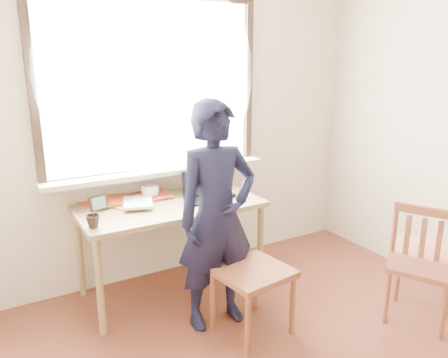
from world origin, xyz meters
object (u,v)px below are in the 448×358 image
side_chair (423,259)px  mug_white (150,192)px  laptop (204,193)px  person (217,217)px  desk (170,213)px  work_chair (253,279)px  mug_dark (93,221)px

side_chair → mug_white: bearing=134.6°
laptop → side_chair: size_ratio=0.40×
person → mug_white: bearing=106.3°
desk → side_chair: bearing=-42.8°
mug_white → person: person is taller
mug_white → work_chair: (0.34, -0.97, -0.40)m
desk → person: person is taller
laptop → person: 0.52m
mug_dark → work_chair: (0.88, -0.57, -0.39)m
desk → work_chair: size_ratio=2.73×
laptop → mug_dark: laptop is taller
work_chair → mug_dark: bearing=147.4°
mug_white → person: 0.76m
laptop → mug_white: size_ratio=2.65×
desk → mug_dark: 0.67m
desk → mug_dark: mug_dark is taller
mug_white → mug_dark: 0.68m
side_chair → mug_dark: bearing=152.1°
work_chair → person: person is taller
laptop → side_chair: bearing=-48.4°
mug_dark → mug_white: bearing=36.5°
laptop → desk: bearing=172.4°
mug_white → person: size_ratio=0.09×
mug_dark → person: (0.74, -0.33, 0.00)m
side_chair → person: size_ratio=0.57×
work_chair → desk: bearing=108.3°
desk → mug_white: size_ratio=10.08×
desk → work_chair: 0.86m
mug_dark → side_chair: (1.98, -1.05, -0.31)m
laptop → side_chair: 1.65m
mug_white → side_chair: side_chair is taller
desk → work_chair: desk is taller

